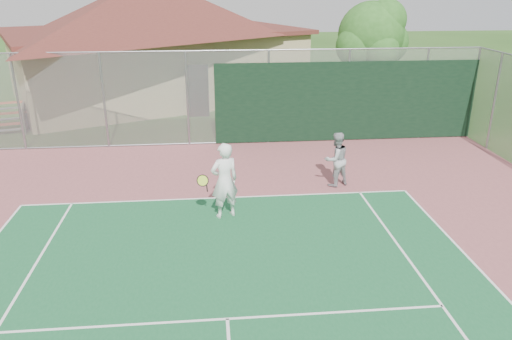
{
  "coord_description": "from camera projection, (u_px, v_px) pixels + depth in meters",
  "views": [
    {
      "loc": [
        -0.19,
        -1.21,
        5.85
      ],
      "look_at": [
        0.92,
        10.47,
        1.38
      ],
      "focal_mm": 35.0,
      "sensor_mm": 36.0,
      "label": 1
    }
  ],
  "objects": [
    {
      "name": "player_grey_back",
      "position": [
        336.0,
        160.0,
        14.89
      ],
      "size": [
        0.98,
        0.88,
        1.66
      ],
      "rotation": [
        0.0,
        0.0,
        3.53
      ],
      "color": "#A1A3A6",
      "rests_on": "ground"
    },
    {
      "name": "back_fence",
      "position": [
        271.0,
        100.0,
        18.61
      ],
      "size": [
        20.08,
        0.11,
        3.53
      ],
      "color": "gray",
      "rests_on": "ground"
    },
    {
      "name": "clubhouse",
      "position": [
        153.0,
        34.0,
        25.7
      ],
      "size": [
        17.56,
        15.02,
        6.41
      ],
      "rotation": [
        0.0,
        0.0,
        0.41
      ],
      "color": "tan",
      "rests_on": "ground"
    },
    {
      "name": "player_white_front",
      "position": [
        224.0,
        181.0,
        12.81
      ],
      "size": [
        1.16,
        0.79,
        2.02
      ],
      "rotation": [
        0.0,
        0.0,
        3.49
      ],
      "color": "white",
      "rests_on": "ground"
    },
    {
      "name": "tree",
      "position": [
        373.0,
        37.0,
        23.4
      ],
      "size": [
        3.65,
        3.46,
        5.09
      ],
      "color": "#3A2415",
      "rests_on": "ground"
    }
  ]
}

